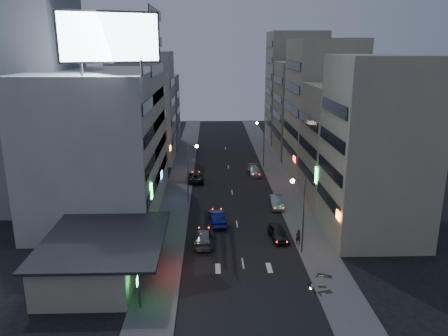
{
  "coord_description": "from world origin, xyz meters",
  "views": [
    {
      "loc": [
        -3.1,
        -35.19,
        20.83
      ],
      "look_at": [
        -1.43,
        18.66,
        5.79
      ],
      "focal_mm": 35.0,
      "sensor_mm": 36.0,
      "label": 1
    }
  ],
  "objects_px": {
    "parked_car_right_far": "(255,171)",
    "scooter_silver_b": "(330,270)",
    "road_car_silver": "(204,238)",
    "scooter_black_b": "(333,270)",
    "parked_car_right_mid": "(276,202)",
    "scooter_blue": "(325,279)",
    "scooter_black_a": "(331,284)",
    "road_car_blue": "(217,218)",
    "parked_car_right_near": "(278,233)",
    "parked_car_left": "(195,177)",
    "scooter_silver_a": "(326,279)",
    "person": "(298,237)"
  },
  "relations": [
    {
      "from": "road_car_silver",
      "to": "scooter_silver_a",
      "type": "xyz_separation_m",
      "value": [
        11.09,
        -9.05,
        -0.01
      ]
    },
    {
      "from": "parked_car_left",
      "to": "road_car_blue",
      "type": "bearing_deg",
      "value": 95.99
    },
    {
      "from": "parked_car_right_mid",
      "to": "person",
      "type": "height_order",
      "value": "person"
    },
    {
      "from": "scooter_silver_a",
      "to": "parked_car_left",
      "type": "bearing_deg",
      "value": 27.52
    },
    {
      "from": "scooter_silver_b",
      "to": "scooter_blue",
      "type": "bearing_deg",
      "value": 155.47
    },
    {
      "from": "parked_car_right_near",
      "to": "scooter_silver_a",
      "type": "distance_m",
      "value": 10.45
    },
    {
      "from": "scooter_silver_a",
      "to": "road_car_blue",
      "type": "bearing_deg",
      "value": 39.08
    },
    {
      "from": "scooter_silver_a",
      "to": "parked_car_right_near",
      "type": "bearing_deg",
      "value": 21.32
    },
    {
      "from": "scooter_black_a",
      "to": "parked_car_right_near",
      "type": "bearing_deg",
      "value": 2.24
    },
    {
      "from": "parked_car_left",
      "to": "scooter_silver_b",
      "type": "bearing_deg",
      "value": 109.61
    },
    {
      "from": "scooter_black_b",
      "to": "road_car_silver",
      "type": "bearing_deg",
      "value": 82.94
    },
    {
      "from": "road_car_blue",
      "to": "scooter_black_b",
      "type": "relative_size",
      "value": 2.43
    },
    {
      "from": "parked_car_right_near",
      "to": "scooter_black_b",
      "type": "distance_m",
      "value": 9.34
    },
    {
      "from": "parked_car_left",
      "to": "scooter_silver_a",
      "type": "bearing_deg",
      "value": 107.25
    },
    {
      "from": "parked_car_left",
      "to": "scooter_silver_a",
      "type": "distance_m",
      "value": 34.6
    },
    {
      "from": "person",
      "to": "scooter_black_a",
      "type": "relative_size",
      "value": 0.85
    },
    {
      "from": "parked_car_right_near",
      "to": "scooter_blue",
      "type": "distance_m",
      "value": 10.4
    },
    {
      "from": "road_car_silver",
      "to": "scooter_black_b",
      "type": "relative_size",
      "value": 2.45
    },
    {
      "from": "scooter_black_a",
      "to": "scooter_silver_b",
      "type": "distance_m",
      "value": 2.63
    },
    {
      "from": "scooter_silver_b",
      "to": "parked_car_right_mid",
      "type": "bearing_deg",
      "value": 11.04
    },
    {
      "from": "parked_car_left",
      "to": "scooter_black_b",
      "type": "xyz_separation_m",
      "value": [
        13.8,
        -30.61,
        0.03
      ]
    },
    {
      "from": "parked_car_right_near",
      "to": "road_car_blue",
      "type": "relative_size",
      "value": 0.88
    },
    {
      "from": "parked_car_right_near",
      "to": "parked_car_left",
      "type": "height_order",
      "value": "parked_car_right_near"
    },
    {
      "from": "parked_car_right_far",
      "to": "road_car_silver",
      "type": "xyz_separation_m",
      "value": [
        -8.17,
        -26.38,
        -0.0
      ]
    },
    {
      "from": "scooter_blue",
      "to": "parked_car_left",
      "type": "bearing_deg",
      "value": 32.06
    },
    {
      "from": "road_car_blue",
      "to": "person",
      "type": "xyz_separation_m",
      "value": [
        8.69,
        -5.97,
        0.11
      ]
    },
    {
      "from": "parked_car_right_far",
      "to": "scooter_black_b",
      "type": "relative_size",
      "value": 2.46
    },
    {
      "from": "scooter_blue",
      "to": "scooter_black_b",
      "type": "height_order",
      "value": "scooter_black_b"
    },
    {
      "from": "parked_car_left",
      "to": "road_car_blue",
      "type": "xyz_separation_m",
      "value": [
        3.21,
        -17.59,
        0.1
      ]
    },
    {
      "from": "scooter_black_a",
      "to": "scooter_black_b",
      "type": "bearing_deg",
      "value": -32.65
    },
    {
      "from": "road_car_blue",
      "to": "person",
      "type": "relative_size",
      "value": 3.08
    },
    {
      "from": "parked_car_right_near",
      "to": "scooter_blue",
      "type": "bearing_deg",
      "value": -81.11
    },
    {
      "from": "parked_car_right_near",
      "to": "road_car_silver",
      "type": "height_order",
      "value": "parked_car_right_near"
    },
    {
      "from": "parked_car_right_mid",
      "to": "scooter_black_a",
      "type": "bearing_deg",
      "value": -84.44
    },
    {
      "from": "parked_car_right_mid",
      "to": "scooter_black_a",
      "type": "xyz_separation_m",
      "value": [
        1.74,
        -20.98,
        -0.05
      ]
    },
    {
      "from": "scooter_silver_b",
      "to": "parked_car_right_far",
      "type": "bearing_deg",
      "value": 10.12
    },
    {
      "from": "parked_car_right_far",
      "to": "road_car_blue",
      "type": "bearing_deg",
      "value": -111.02
    },
    {
      "from": "parked_car_right_mid",
      "to": "scooter_black_b",
      "type": "distance_m",
      "value": 18.74
    },
    {
      "from": "parked_car_right_near",
      "to": "scooter_silver_a",
      "type": "relative_size",
      "value": 2.22
    },
    {
      "from": "parked_car_right_near",
      "to": "scooter_black_a",
      "type": "bearing_deg",
      "value": -80.7
    },
    {
      "from": "parked_car_right_far",
      "to": "scooter_silver_b",
      "type": "relative_size",
      "value": 2.86
    },
    {
      "from": "parked_car_left",
      "to": "person",
      "type": "bearing_deg",
      "value": 112.45
    },
    {
      "from": "parked_car_right_near",
      "to": "scooter_black_b",
      "type": "bearing_deg",
      "value": -71.65
    },
    {
      "from": "parked_car_left",
      "to": "parked_car_right_mid",
      "type": "bearing_deg",
      "value": 128.56
    },
    {
      "from": "scooter_black_a",
      "to": "scooter_blue",
      "type": "xyz_separation_m",
      "value": [
        -0.31,
        0.87,
        -0.03
      ]
    },
    {
      "from": "scooter_blue",
      "to": "parked_car_right_mid",
      "type": "bearing_deg",
      "value": 14.68
    },
    {
      "from": "parked_car_left",
      "to": "scooter_black_a",
      "type": "relative_size",
      "value": 2.72
    },
    {
      "from": "parked_car_right_mid",
      "to": "scooter_silver_b",
      "type": "relative_size",
      "value": 2.61
    },
    {
      "from": "scooter_black_a",
      "to": "scooter_blue",
      "type": "height_order",
      "value": "scooter_black_a"
    },
    {
      "from": "parked_car_right_mid",
      "to": "scooter_silver_b",
      "type": "height_order",
      "value": "parked_car_right_mid"
    }
  ]
}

